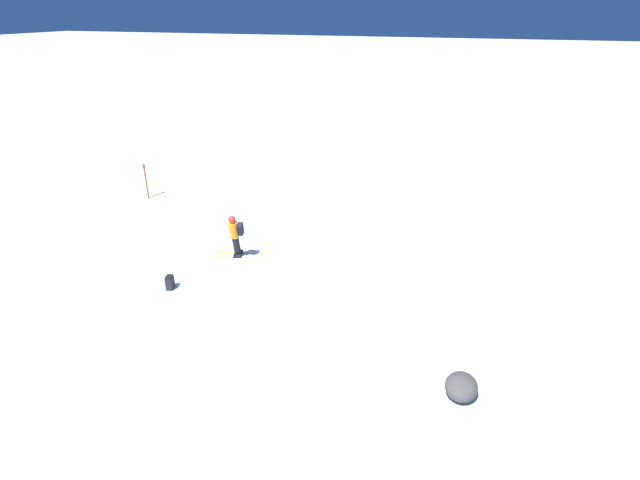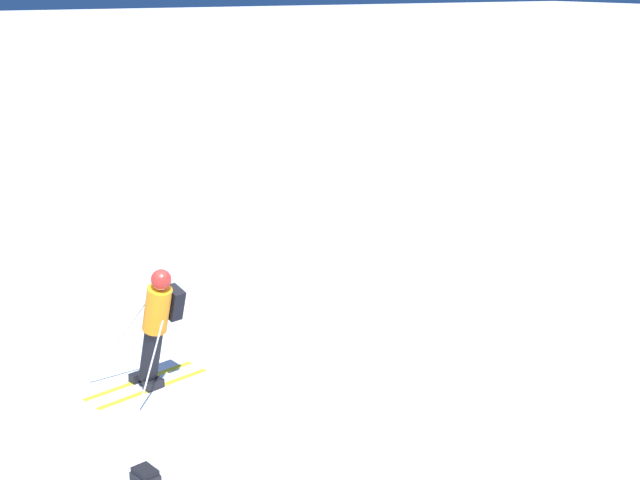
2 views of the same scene
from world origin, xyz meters
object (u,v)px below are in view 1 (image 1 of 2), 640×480
(spare_backpack, at_px, (170,282))
(exposed_boulder_1, at_px, (461,387))
(trail_marker, at_px, (146,179))
(skier, at_px, (235,234))

(spare_backpack, relative_size, exposed_boulder_1, 0.54)
(spare_backpack, relative_size, trail_marker, 0.28)
(spare_backpack, xyz_separation_m, trail_marker, (-7.20, -6.16, 0.73))
(skier, relative_size, spare_backpack, 3.79)
(spare_backpack, height_order, exposed_boulder_1, exposed_boulder_1)
(skier, distance_m, spare_backpack, 3.01)
(exposed_boulder_1, bearing_deg, trail_marker, -120.44)
(skier, xyz_separation_m, trail_marker, (-4.52, -7.27, -0.07))
(skier, distance_m, trail_marker, 8.56)
(spare_backpack, bearing_deg, trail_marker, -152.26)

